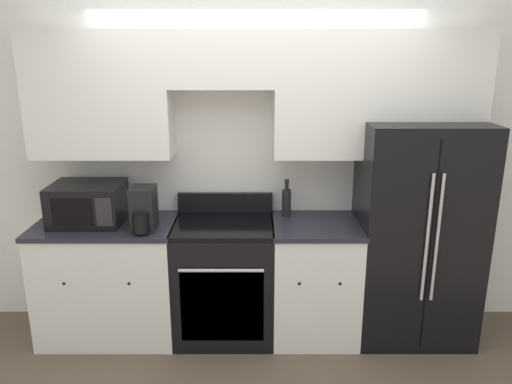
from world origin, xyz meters
TOP-DOWN VIEW (x-y plane):
  - ground_plane at (0.00, 0.00)m, footprint 12.00×12.00m
  - wall_back at (0.01, 0.58)m, footprint 8.00×0.39m
  - lower_cabinets_left at (-1.16, 0.31)m, footprint 1.07×0.64m
  - lower_cabinets_right at (0.46, 0.31)m, footprint 0.68×0.64m
  - oven_range at (-0.25, 0.31)m, footprint 0.77×0.65m
  - refrigerator at (1.23, 0.34)m, footprint 0.89×0.72m
  - microwave at (-1.28, 0.33)m, footprint 0.53×0.43m
  - bottle at (0.24, 0.50)m, footprint 0.07×0.07m
  - paper_towel_holder at (-0.82, 0.18)m, footprint 0.17×0.28m

SIDE VIEW (x-z plane):
  - ground_plane at x=0.00m, z-range 0.00..0.00m
  - lower_cabinets_left at x=-1.16m, z-range 0.00..0.94m
  - lower_cabinets_right at x=0.46m, z-range 0.00..0.94m
  - oven_range at x=-0.25m, z-range -0.07..1.02m
  - refrigerator at x=1.23m, z-range 0.00..1.71m
  - bottle at x=0.24m, z-range 0.91..1.20m
  - paper_towel_holder at x=-0.82m, z-range 0.93..1.25m
  - microwave at x=-1.28m, z-range 0.94..1.24m
  - wall_back at x=0.01m, z-range 0.26..2.86m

